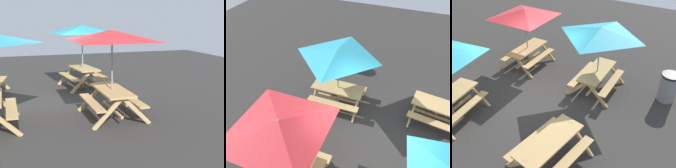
# 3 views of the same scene
# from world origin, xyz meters

# --- Properties ---
(ground_plane) EXTENTS (24.00, 24.00, 0.00)m
(ground_plane) POSITION_xyz_m (0.00, 0.00, 0.00)
(ground_plane) COLOR #33302D
(ground_plane) RESTS_ON ground
(picnic_table_2) EXTENTS (2.83, 2.83, 2.34)m
(picnic_table_2) POSITION_xyz_m (-1.72, -1.43, 1.99)
(picnic_table_2) COLOR tan
(picnic_table_2) RESTS_ON ground
(picnic_table_3) EXTENTS (2.80, 2.80, 2.34)m
(picnic_table_3) POSITION_xyz_m (1.95, -1.48, 1.99)
(picnic_table_3) COLOR tan
(picnic_table_3) RESTS_ON ground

